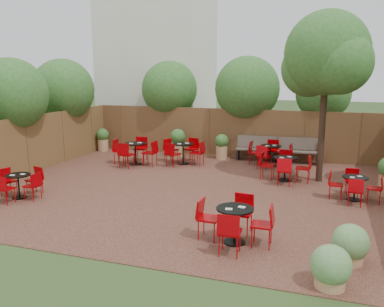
% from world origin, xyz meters
% --- Properties ---
extents(ground, '(80.00, 80.00, 0.00)m').
position_xyz_m(ground, '(0.00, 0.00, 0.00)').
color(ground, '#354F23').
rests_on(ground, ground).
extents(courtyard_paving, '(12.00, 10.00, 0.02)m').
position_xyz_m(courtyard_paving, '(0.00, 0.00, 0.01)').
color(courtyard_paving, '#3C1D18').
rests_on(courtyard_paving, ground).
extents(fence_back, '(12.00, 0.08, 2.00)m').
position_xyz_m(fence_back, '(0.00, 5.00, 1.00)').
color(fence_back, brown).
rests_on(fence_back, ground).
extents(fence_left, '(0.08, 10.00, 2.00)m').
position_xyz_m(fence_left, '(-6.00, 0.00, 1.00)').
color(fence_left, brown).
rests_on(fence_left, ground).
extents(neighbour_building, '(5.00, 4.00, 8.00)m').
position_xyz_m(neighbour_building, '(-4.50, 8.00, 4.00)').
color(neighbour_building, silver).
rests_on(neighbour_building, ground).
extents(overhang_foliage, '(15.62, 10.52, 2.66)m').
position_xyz_m(overhang_foliage, '(-1.94, 3.03, 2.73)').
color(overhang_foliage, '#2C601F').
rests_on(overhang_foliage, ground).
extents(courtyard_tree, '(2.74, 2.64, 5.32)m').
position_xyz_m(courtyard_tree, '(3.56, 2.14, 3.88)').
color(courtyard_tree, black).
rests_on(courtyard_tree, courtyard_paving).
extents(park_bench_left, '(1.59, 0.60, 0.96)m').
position_xyz_m(park_bench_left, '(1.11, 4.63, 0.51)').
color(park_bench_left, brown).
rests_on(park_bench_left, courtyard_paving).
extents(park_bench_right, '(1.63, 0.68, 0.98)m').
position_xyz_m(park_bench_right, '(2.74, 4.63, 0.52)').
color(park_bench_right, brown).
rests_on(park_bench_right, courtyard_paving).
extents(bistro_tables, '(10.27, 8.81, 0.95)m').
position_xyz_m(bistro_tables, '(0.15, 1.12, 0.46)').
color(bistro_tables, black).
rests_on(bistro_tables, courtyard_paving).
extents(planters, '(11.70, 3.86, 1.15)m').
position_xyz_m(planters, '(-0.27, 3.43, 0.61)').
color(planters, tan).
rests_on(planters, courtyard_paving).
extents(low_shrubs, '(2.43, 4.37, 0.74)m').
position_xyz_m(low_shrubs, '(4.55, -3.20, 0.37)').
color(low_shrubs, tan).
rests_on(low_shrubs, courtyard_paving).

